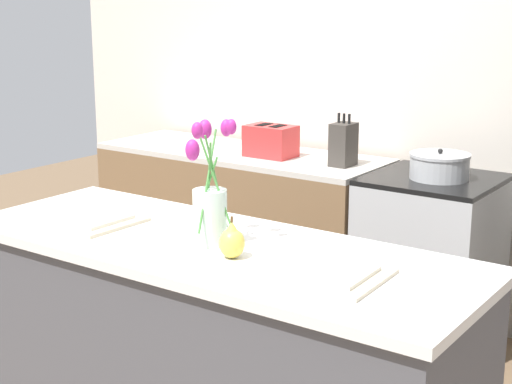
{
  "coord_description": "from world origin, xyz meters",
  "views": [
    {
      "loc": [
        1.52,
        -1.9,
        1.72
      ],
      "look_at": [
        0.0,
        0.25,
        1.07
      ],
      "focal_mm": 55.0,
      "sensor_mm": 36.0,
      "label": 1
    }
  ],
  "objects_px": {
    "flower_vase": "(210,203)",
    "toaster": "(271,141)",
    "knife_block": "(343,144)",
    "stove_range": "(430,264)",
    "pear_figurine": "(232,242)",
    "plate_setting_left": "(94,220)",
    "plate_setting_right": "(333,274)",
    "cooking_pot": "(439,166)"
  },
  "relations": [
    {
      "from": "plate_setting_left",
      "to": "knife_block",
      "type": "bearing_deg",
      "value": 86.73
    },
    {
      "from": "toaster",
      "to": "stove_range",
      "type": "bearing_deg",
      "value": 2.12
    },
    {
      "from": "flower_vase",
      "to": "cooking_pot",
      "type": "relative_size",
      "value": 1.44
    },
    {
      "from": "plate_setting_right",
      "to": "toaster",
      "type": "height_order",
      "value": "toaster"
    },
    {
      "from": "plate_setting_left",
      "to": "knife_block",
      "type": "distance_m",
      "value": 1.64
    },
    {
      "from": "plate_setting_left",
      "to": "cooking_pot",
      "type": "xyz_separation_m",
      "value": [
        0.62,
        1.63,
        -0.01
      ]
    },
    {
      "from": "stove_range",
      "to": "flower_vase",
      "type": "bearing_deg",
      "value": -93.43
    },
    {
      "from": "flower_vase",
      "to": "pear_figurine",
      "type": "relative_size",
      "value": 3.15
    },
    {
      "from": "stove_range",
      "to": "pear_figurine",
      "type": "height_order",
      "value": "pear_figurine"
    },
    {
      "from": "plate_setting_left",
      "to": "plate_setting_right",
      "type": "bearing_deg",
      "value": 0.0
    },
    {
      "from": "cooking_pot",
      "to": "pear_figurine",
      "type": "bearing_deg",
      "value": -89.56
    },
    {
      "from": "toaster",
      "to": "plate_setting_right",
      "type": "bearing_deg",
      "value": -50.93
    },
    {
      "from": "flower_vase",
      "to": "knife_block",
      "type": "relative_size",
      "value": 1.53
    },
    {
      "from": "flower_vase",
      "to": "toaster",
      "type": "height_order",
      "value": "flower_vase"
    },
    {
      "from": "pear_figurine",
      "to": "flower_vase",
      "type": "bearing_deg",
      "value": 153.98
    },
    {
      "from": "pear_figurine",
      "to": "plate_setting_right",
      "type": "bearing_deg",
      "value": 4.19
    },
    {
      "from": "pear_figurine",
      "to": "knife_block",
      "type": "bearing_deg",
      "value": 107.87
    },
    {
      "from": "flower_vase",
      "to": "knife_block",
      "type": "xyz_separation_m",
      "value": [
        -0.39,
        1.59,
        -0.09
      ]
    },
    {
      "from": "stove_range",
      "to": "toaster",
      "type": "xyz_separation_m",
      "value": [
        -0.93,
        -0.03,
        0.53
      ]
    },
    {
      "from": "flower_vase",
      "to": "knife_block",
      "type": "height_order",
      "value": "flower_vase"
    },
    {
      "from": "pear_figurine",
      "to": "plate_setting_right",
      "type": "distance_m",
      "value": 0.34
    },
    {
      "from": "toaster",
      "to": "pear_figurine",
      "type": "bearing_deg",
      "value": -59.37
    },
    {
      "from": "flower_vase",
      "to": "toaster",
      "type": "xyz_separation_m",
      "value": [
        -0.83,
        1.58,
        -0.12
      ]
    },
    {
      "from": "flower_vase",
      "to": "knife_block",
      "type": "distance_m",
      "value": 1.64
    },
    {
      "from": "pear_figurine",
      "to": "cooking_pot",
      "type": "distance_m",
      "value": 1.66
    },
    {
      "from": "plate_setting_left",
      "to": "toaster",
      "type": "relative_size",
      "value": 1.04
    },
    {
      "from": "flower_vase",
      "to": "knife_block",
      "type": "bearing_deg",
      "value": 103.94
    },
    {
      "from": "stove_range",
      "to": "knife_block",
      "type": "distance_m",
      "value": 0.74
    },
    {
      "from": "flower_vase",
      "to": "stove_range",
      "type": "bearing_deg",
      "value": 86.57
    },
    {
      "from": "plate_setting_right",
      "to": "knife_block",
      "type": "relative_size",
      "value": 1.08
    },
    {
      "from": "stove_range",
      "to": "cooking_pot",
      "type": "xyz_separation_m",
      "value": [
        0.03,
        -0.02,
        0.51
      ]
    },
    {
      "from": "flower_vase",
      "to": "plate_setting_left",
      "type": "bearing_deg",
      "value": -174.93
    },
    {
      "from": "stove_range",
      "to": "plate_setting_left",
      "type": "height_order",
      "value": "plate_setting_left"
    },
    {
      "from": "pear_figurine",
      "to": "plate_setting_right",
      "type": "height_order",
      "value": "pear_figurine"
    },
    {
      "from": "pear_figurine",
      "to": "cooking_pot",
      "type": "xyz_separation_m",
      "value": [
        -0.01,
        1.66,
        -0.05
      ]
    },
    {
      "from": "flower_vase",
      "to": "toaster",
      "type": "bearing_deg",
      "value": 117.87
    },
    {
      "from": "flower_vase",
      "to": "plate_setting_right",
      "type": "relative_size",
      "value": 1.42
    },
    {
      "from": "stove_range",
      "to": "plate_setting_right",
      "type": "xyz_separation_m",
      "value": [
        0.38,
        -1.65,
        0.52
      ]
    },
    {
      "from": "stove_range",
      "to": "plate_setting_left",
      "type": "xyz_separation_m",
      "value": [
        -0.58,
        -1.65,
        0.52
      ]
    },
    {
      "from": "toaster",
      "to": "flower_vase",
      "type": "bearing_deg",
      "value": -62.13
    },
    {
      "from": "plate_setting_right",
      "to": "cooking_pot",
      "type": "bearing_deg",
      "value": 102.24
    },
    {
      "from": "cooking_pot",
      "to": "plate_setting_left",
      "type": "bearing_deg",
      "value": -110.65
    }
  ]
}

